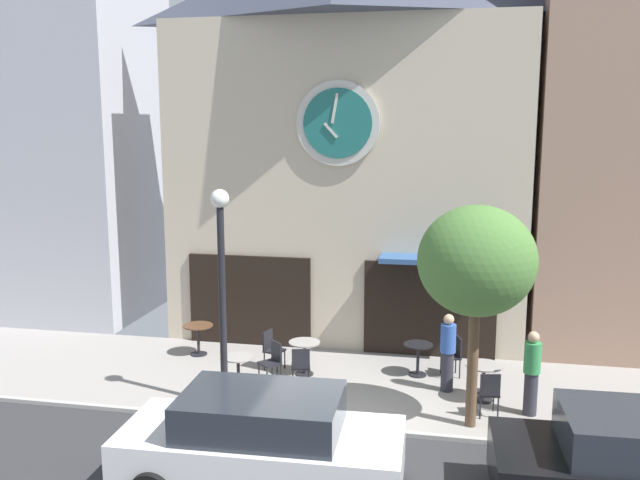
{
  "coord_description": "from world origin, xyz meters",
  "views": [
    {
      "loc": [
        2.06,
        -11.41,
        5.56
      ],
      "look_at": [
        -0.63,
        2.24,
        3.15
      ],
      "focal_mm": 37.73,
      "sensor_mm": 36.0,
      "label": 1
    }
  ],
  "objects_px": {
    "cafe_table_near_curb": "(238,367)",
    "pedestrian_blue": "(448,352)",
    "cafe_chair_by_entrance": "(301,364)",
    "street_tree": "(477,262)",
    "cafe_table_center_right": "(198,333)",
    "cafe_table_near_door": "(484,375)",
    "cafe_chair_near_lamp": "(454,353)",
    "cafe_chair_near_tree": "(489,391)",
    "cafe_chair_curbside": "(273,359)",
    "cafe_table_center_left": "(418,354)",
    "street_lamp": "(222,298)",
    "cafe_chair_corner": "(271,347)",
    "pedestrian_green": "(532,372)",
    "cafe_table_leftmost": "(304,351)",
    "parked_car_white": "(262,443)"
  },
  "relations": [
    {
      "from": "cafe_table_center_right",
      "to": "pedestrian_blue",
      "type": "xyz_separation_m",
      "value": [
        5.97,
        -1.11,
        0.33
      ]
    },
    {
      "from": "cafe_table_near_curb",
      "to": "cafe_chair_curbside",
      "type": "distance_m",
      "value": 0.82
    },
    {
      "from": "pedestrian_blue",
      "to": "pedestrian_green",
      "type": "relative_size",
      "value": 1.0
    },
    {
      "from": "cafe_table_near_door",
      "to": "cafe_chair_by_entrance",
      "type": "height_order",
      "value": "cafe_chair_by_entrance"
    },
    {
      "from": "street_tree",
      "to": "cafe_table_center_left",
      "type": "height_order",
      "value": "street_tree"
    },
    {
      "from": "cafe_table_leftmost",
      "to": "cafe_chair_curbside",
      "type": "relative_size",
      "value": 0.85
    },
    {
      "from": "cafe_table_near_curb",
      "to": "cafe_table_near_door",
      "type": "bearing_deg",
      "value": 4.71
    },
    {
      "from": "street_tree",
      "to": "street_lamp",
      "type": "bearing_deg",
      "value": -179.88
    },
    {
      "from": "cafe_table_near_curb",
      "to": "pedestrian_blue",
      "type": "bearing_deg",
      "value": 10.43
    },
    {
      "from": "street_lamp",
      "to": "cafe_table_center_left",
      "type": "distance_m",
      "value": 4.73
    },
    {
      "from": "cafe_chair_by_entrance",
      "to": "cafe_chair_near_lamp",
      "type": "distance_m",
      "value": 3.47
    },
    {
      "from": "cafe_chair_curbside",
      "to": "cafe_chair_near_lamp",
      "type": "bearing_deg",
      "value": 16.45
    },
    {
      "from": "cafe_table_leftmost",
      "to": "pedestrian_blue",
      "type": "height_order",
      "value": "pedestrian_blue"
    },
    {
      "from": "cafe_chair_corner",
      "to": "cafe_chair_near_lamp",
      "type": "bearing_deg",
      "value": 5.15
    },
    {
      "from": "cafe_table_center_right",
      "to": "street_lamp",
      "type": "bearing_deg",
      "value": -59.37
    },
    {
      "from": "cafe_chair_by_entrance",
      "to": "street_tree",
      "type": "bearing_deg",
      "value": -18.13
    },
    {
      "from": "cafe_chair_curbside",
      "to": "cafe_chair_by_entrance",
      "type": "bearing_deg",
      "value": -17.25
    },
    {
      "from": "cafe_chair_corner",
      "to": "cafe_chair_curbside",
      "type": "distance_m",
      "value": 0.81
    },
    {
      "from": "pedestrian_blue",
      "to": "parked_car_white",
      "type": "bearing_deg",
      "value": -121.44
    },
    {
      "from": "cafe_table_near_curb",
      "to": "cafe_chair_near_lamp",
      "type": "distance_m",
      "value": 4.78
    },
    {
      "from": "cafe_table_center_left",
      "to": "cafe_chair_near_lamp",
      "type": "distance_m",
      "value": 0.8
    },
    {
      "from": "cafe_table_near_door",
      "to": "parked_car_white",
      "type": "distance_m",
      "value": 5.39
    },
    {
      "from": "street_lamp",
      "to": "cafe_table_near_door",
      "type": "height_order",
      "value": "street_lamp"
    },
    {
      "from": "cafe_table_center_right",
      "to": "cafe_table_near_door",
      "type": "relative_size",
      "value": 0.98
    },
    {
      "from": "pedestrian_blue",
      "to": "cafe_table_near_curb",
      "type": "bearing_deg",
      "value": -169.57
    },
    {
      "from": "street_lamp",
      "to": "pedestrian_blue",
      "type": "relative_size",
      "value": 2.6
    },
    {
      "from": "cafe_chair_by_entrance",
      "to": "cafe_chair_corner",
      "type": "xyz_separation_m",
      "value": [
        -0.91,
        0.98,
        0.0
      ]
    },
    {
      "from": "street_tree",
      "to": "parked_car_white",
      "type": "xyz_separation_m",
      "value": [
        -3.2,
        -2.89,
        -2.36
      ]
    },
    {
      "from": "street_lamp",
      "to": "cafe_table_center_right",
      "type": "distance_m",
      "value": 3.58
    },
    {
      "from": "cafe_table_center_right",
      "to": "cafe_chair_near_tree",
      "type": "xyz_separation_m",
      "value": [
        6.76,
        -2.28,
        -0.01
      ]
    },
    {
      "from": "street_tree",
      "to": "cafe_chair_corner",
      "type": "xyz_separation_m",
      "value": [
        -4.42,
        2.13,
        -2.59
      ]
    },
    {
      "from": "cafe_table_near_door",
      "to": "cafe_chair_corner",
      "type": "relative_size",
      "value": 0.85
    },
    {
      "from": "cafe_chair_near_tree",
      "to": "cafe_table_center_right",
      "type": "bearing_deg",
      "value": 161.38
    },
    {
      "from": "cafe_table_near_curb",
      "to": "cafe_chair_near_lamp",
      "type": "xyz_separation_m",
      "value": [
        4.48,
        1.69,
        0.03
      ]
    },
    {
      "from": "cafe_table_center_right",
      "to": "cafe_chair_by_entrance",
      "type": "relative_size",
      "value": 0.83
    },
    {
      "from": "cafe_table_near_door",
      "to": "cafe_chair_by_entrance",
      "type": "relative_size",
      "value": 0.85
    },
    {
      "from": "cafe_table_leftmost",
      "to": "cafe_table_near_curb",
      "type": "bearing_deg",
      "value": -136.43
    },
    {
      "from": "cafe_table_near_door",
      "to": "cafe_table_leftmost",
      "type": "bearing_deg",
      "value": 169.64
    },
    {
      "from": "cafe_table_center_right",
      "to": "cafe_chair_curbside",
      "type": "distance_m",
      "value": 2.63
    },
    {
      "from": "cafe_chair_corner",
      "to": "cafe_chair_near_lamp",
      "type": "height_order",
      "value": "same"
    },
    {
      "from": "cafe_chair_near_tree",
      "to": "pedestrian_green",
      "type": "xyz_separation_m",
      "value": [
        0.8,
        0.28,
        0.33
      ]
    },
    {
      "from": "street_lamp",
      "to": "cafe_table_near_door",
      "type": "distance_m",
      "value": 5.48
    },
    {
      "from": "street_lamp",
      "to": "cafe_chair_near_lamp",
      "type": "height_order",
      "value": "street_lamp"
    },
    {
      "from": "cafe_chair_corner",
      "to": "street_tree",
      "type": "bearing_deg",
      "value": -25.72
    },
    {
      "from": "cafe_table_near_door",
      "to": "cafe_chair_near_tree",
      "type": "height_order",
      "value": "cafe_chair_near_tree"
    },
    {
      "from": "cafe_table_leftmost",
      "to": "cafe_table_near_door",
      "type": "xyz_separation_m",
      "value": [
        3.88,
        -0.71,
        0.02
      ]
    },
    {
      "from": "street_tree",
      "to": "cafe_table_center_right",
      "type": "xyz_separation_m",
      "value": [
        -6.42,
        2.72,
        -2.58
      ]
    },
    {
      "from": "cafe_chair_by_entrance",
      "to": "cafe_chair_near_lamp",
      "type": "bearing_deg",
      "value": 22.89
    },
    {
      "from": "cafe_table_center_left",
      "to": "parked_car_white",
      "type": "relative_size",
      "value": 0.17
    },
    {
      "from": "cafe_table_near_door",
      "to": "pedestrian_blue",
      "type": "distance_m",
      "value": 0.88
    }
  ]
}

